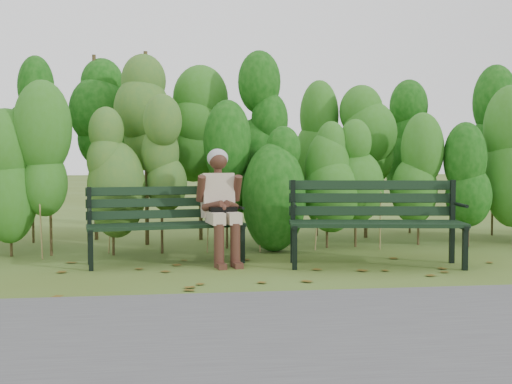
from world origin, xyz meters
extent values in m
plane|color=#435319|center=(0.00, 0.00, 0.00)|extent=(80.00, 80.00, 0.00)
cube|color=#474749|center=(0.00, -2.20, 0.01)|extent=(60.00, 2.50, 0.01)
cylinder|color=#47381E|center=(-2.75, 1.30, 0.40)|extent=(0.03, 0.03, 0.80)
cylinder|color=#47381E|center=(-2.14, 1.30, 0.40)|extent=(0.03, 0.03, 0.80)
ellipsoid|color=#30721B|center=(-2.14, 1.30, 1.04)|extent=(0.64, 0.64, 1.44)
cylinder|color=#47381E|center=(-1.53, 1.30, 0.40)|extent=(0.03, 0.03, 0.80)
ellipsoid|color=#30721B|center=(-1.53, 1.30, 1.04)|extent=(0.64, 0.64, 1.44)
cylinder|color=#47381E|center=(-0.92, 1.30, 0.40)|extent=(0.03, 0.03, 0.80)
ellipsoid|color=#30721B|center=(-0.92, 1.30, 1.04)|extent=(0.64, 0.64, 1.44)
cylinder|color=#47381E|center=(-0.31, 1.30, 0.40)|extent=(0.03, 0.03, 0.80)
ellipsoid|color=#30721B|center=(-0.31, 1.30, 1.04)|extent=(0.64, 0.64, 1.44)
cylinder|color=#47381E|center=(0.31, 1.30, 0.40)|extent=(0.03, 0.03, 0.80)
ellipsoid|color=#30721B|center=(0.31, 1.30, 1.04)|extent=(0.64, 0.64, 1.44)
cylinder|color=#47381E|center=(0.92, 1.30, 0.40)|extent=(0.03, 0.03, 0.80)
ellipsoid|color=#30721B|center=(0.92, 1.30, 1.04)|extent=(0.64, 0.64, 1.44)
cylinder|color=#47381E|center=(1.53, 1.30, 0.40)|extent=(0.03, 0.03, 0.80)
ellipsoid|color=#30721B|center=(1.53, 1.30, 1.04)|extent=(0.64, 0.64, 1.44)
cylinder|color=#47381E|center=(2.14, 1.30, 0.40)|extent=(0.03, 0.03, 0.80)
ellipsoid|color=#30721B|center=(2.14, 1.30, 1.04)|extent=(0.64, 0.64, 1.44)
cylinder|color=#47381E|center=(2.75, 1.30, 0.40)|extent=(0.03, 0.03, 0.80)
ellipsoid|color=#30721B|center=(2.75, 1.30, 1.04)|extent=(0.64, 0.64, 1.44)
cylinder|color=#47381E|center=(-2.69, 2.30, 0.55)|extent=(0.04, 0.04, 1.10)
ellipsoid|color=#0D460B|center=(-2.69, 2.30, 1.43)|extent=(0.70, 0.70, 1.98)
cylinder|color=#47381E|center=(-1.92, 2.30, 0.55)|extent=(0.04, 0.04, 1.10)
ellipsoid|color=#0D460B|center=(-1.92, 2.30, 1.43)|extent=(0.70, 0.70, 1.98)
cylinder|color=#47381E|center=(-1.15, 2.30, 0.55)|extent=(0.04, 0.04, 1.10)
ellipsoid|color=#0D460B|center=(-1.15, 2.30, 1.43)|extent=(0.70, 0.70, 1.98)
cylinder|color=#47381E|center=(-0.38, 2.30, 0.55)|extent=(0.04, 0.04, 1.10)
ellipsoid|color=#0D460B|center=(-0.38, 2.30, 1.43)|extent=(0.70, 0.70, 1.98)
cylinder|color=#47381E|center=(0.38, 2.30, 0.55)|extent=(0.04, 0.04, 1.10)
ellipsoid|color=#0D460B|center=(0.38, 2.30, 1.43)|extent=(0.70, 0.70, 1.98)
cylinder|color=#47381E|center=(1.15, 2.30, 0.55)|extent=(0.04, 0.04, 1.10)
ellipsoid|color=#0D460B|center=(1.15, 2.30, 1.43)|extent=(0.70, 0.70, 1.98)
cylinder|color=#47381E|center=(1.92, 2.30, 0.55)|extent=(0.04, 0.04, 1.10)
ellipsoid|color=#0D460B|center=(1.92, 2.30, 1.43)|extent=(0.70, 0.70, 1.98)
cylinder|color=#47381E|center=(2.69, 2.30, 0.55)|extent=(0.04, 0.04, 1.10)
ellipsoid|color=#0D460B|center=(2.69, 2.30, 1.43)|extent=(0.70, 0.70, 1.98)
cylinder|color=#47381E|center=(3.46, 2.30, 0.55)|extent=(0.04, 0.04, 1.10)
ellipsoid|color=#0D460B|center=(3.46, 2.30, 1.43)|extent=(0.70, 0.70, 1.98)
cube|color=brown|center=(-0.54, -0.99, 0.00)|extent=(0.09, 0.10, 0.01)
cube|color=brown|center=(-2.27, 0.89, 0.00)|extent=(0.11, 0.10, 0.01)
cube|color=brown|center=(1.88, -0.14, 0.00)|extent=(0.10, 0.11, 0.01)
cube|color=brown|center=(1.89, 0.79, 0.00)|extent=(0.11, 0.11, 0.01)
cube|color=brown|center=(-1.49, -0.35, 0.00)|extent=(0.11, 0.11, 0.01)
cube|color=brown|center=(0.21, -0.87, 0.00)|extent=(0.08, 0.10, 0.01)
cube|color=brown|center=(0.15, 0.88, 0.00)|extent=(0.08, 0.10, 0.01)
cube|color=brown|center=(1.34, -1.00, 0.00)|extent=(0.11, 0.11, 0.01)
cube|color=brown|center=(-1.68, -0.90, 0.00)|extent=(0.09, 0.11, 0.01)
cube|color=brown|center=(1.24, -1.17, 0.00)|extent=(0.11, 0.10, 0.01)
cube|color=brown|center=(0.97, -0.64, 0.00)|extent=(0.11, 0.11, 0.01)
cube|color=brown|center=(2.66, 0.16, 0.00)|extent=(0.11, 0.11, 0.01)
cube|color=brown|center=(0.15, 0.47, 0.00)|extent=(0.11, 0.11, 0.01)
cube|color=brown|center=(-2.27, 0.76, 0.00)|extent=(0.10, 0.11, 0.01)
cube|color=brown|center=(-0.98, -0.37, 0.00)|extent=(0.11, 0.10, 0.01)
cube|color=brown|center=(0.08, 0.24, 0.00)|extent=(0.10, 0.11, 0.01)
cube|color=brown|center=(1.22, -1.06, 0.00)|extent=(0.11, 0.10, 0.01)
cube|color=brown|center=(0.50, 0.48, 0.00)|extent=(0.11, 0.10, 0.01)
cube|color=brown|center=(0.98, 0.44, 0.00)|extent=(0.10, 0.08, 0.01)
cube|color=brown|center=(-0.77, 0.14, 0.00)|extent=(0.11, 0.11, 0.01)
cube|color=brown|center=(0.15, -0.69, 0.00)|extent=(0.11, 0.10, 0.01)
cube|color=brown|center=(-0.68, 0.43, 0.00)|extent=(0.11, 0.09, 0.01)
cube|color=brown|center=(-1.54, 0.86, 0.00)|extent=(0.10, 0.08, 0.01)
cube|color=brown|center=(-1.03, 0.56, 0.00)|extent=(0.10, 0.08, 0.01)
cube|color=brown|center=(-0.07, 0.83, 0.00)|extent=(0.11, 0.11, 0.01)
cube|color=black|center=(-0.87, 0.39, 0.40)|extent=(1.59, 0.37, 0.04)
cube|color=black|center=(-0.89, 0.50, 0.40)|extent=(1.59, 0.37, 0.04)
cube|color=black|center=(-0.91, 0.61, 0.40)|extent=(1.59, 0.37, 0.04)
cube|color=black|center=(-0.93, 0.72, 0.40)|extent=(1.59, 0.37, 0.04)
cube|color=black|center=(-0.94, 0.80, 0.50)|extent=(1.58, 0.32, 0.09)
cube|color=black|center=(-0.95, 0.82, 0.62)|extent=(1.58, 0.32, 0.09)
cube|color=black|center=(-0.95, 0.83, 0.74)|extent=(1.58, 0.32, 0.09)
cube|color=black|center=(-1.62, 0.25, 0.20)|extent=(0.05, 0.05, 0.40)
cube|color=black|center=(-1.69, 0.63, 0.40)|extent=(0.05, 0.05, 0.80)
cube|color=black|center=(-1.65, 0.43, 0.38)|extent=(0.12, 0.44, 0.04)
cylinder|color=black|center=(-1.65, 0.39, 0.58)|extent=(0.09, 0.33, 0.03)
cube|color=black|center=(-0.12, 0.51, 0.20)|extent=(0.05, 0.05, 0.40)
cube|color=black|center=(-0.19, 0.89, 0.40)|extent=(0.05, 0.05, 0.80)
cube|color=black|center=(-0.15, 0.69, 0.38)|extent=(0.12, 0.44, 0.04)
cylinder|color=black|center=(-0.14, 0.64, 0.58)|extent=(0.09, 0.33, 0.03)
cube|color=black|center=(1.17, -0.04, 0.43)|extent=(1.73, 0.35, 0.04)
cube|color=black|center=(1.18, 0.08, 0.43)|extent=(1.73, 0.35, 0.04)
cube|color=black|center=(1.20, 0.20, 0.43)|extent=(1.73, 0.35, 0.04)
cube|color=black|center=(1.22, 0.32, 0.43)|extent=(1.73, 0.35, 0.04)
cube|color=black|center=(1.23, 0.41, 0.54)|extent=(1.72, 0.30, 0.10)
cube|color=black|center=(1.23, 0.42, 0.67)|extent=(1.72, 0.30, 0.10)
cube|color=black|center=(1.24, 0.44, 0.81)|extent=(1.72, 0.30, 0.10)
cube|color=black|center=(0.35, 0.07, 0.22)|extent=(0.05, 0.05, 0.43)
cube|color=black|center=(0.40, 0.48, 0.43)|extent=(0.05, 0.05, 0.87)
cube|color=black|center=(0.37, 0.26, 0.41)|extent=(0.12, 0.48, 0.04)
cylinder|color=black|center=(0.37, 0.21, 0.63)|extent=(0.09, 0.36, 0.03)
cube|color=black|center=(1.99, -0.17, 0.22)|extent=(0.05, 0.05, 0.43)
cube|color=black|center=(2.05, 0.24, 0.43)|extent=(0.05, 0.05, 0.87)
cube|color=black|center=(2.01, 0.02, 0.41)|extent=(0.12, 0.48, 0.04)
cylinder|color=black|center=(2.01, -0.03, 0.63)|extent=(0.09, 0.36, 0.03)
cube|color=tan|center=(-0.41, 0.45, 0.48)|extent=(0.19, 0.41, 0.12)
cube|color=tan|center=(-0.24, 0.47, 0.48)|extent=(0.19, 0.41, 0.12)
cylinder|color=#432419|center=(-0.38, 0.29, 0.22)|extent=(0.12, 0.12, 0.44)
cylinder|color=#432419|center=(-0.21, 0.32, 0.22)|extent=(0.12, 0.12, 0.44)
cube|color=#432419|center=(-0.37, 0.22, 0.03)|extent=(0.11, 0.20, 0.06)
cube|color=#432419|center=(-0.20, 0.24, 0.03)|extent=(0.11, 0.20, 0.06)
cube|color=tan|center=(-0.37, 0.71, 0.70)|extent=(0.37, 0.29, 0.48)
cylinder|color=#432419|center=(-0.36, 0.69, 0.95)|extent=(0.08, 0.08, 0.09)
sphere|color=#432419|center=(-0.36, 0.68, 1.07)|extent=(0.20, 0.20, 0.20)
ellipsoid|color=gray|center=(-0.37, 0.70, 1.09)|extent=(0.23, 0.21, 0.20)
cylinder|color=#432419|center=(-0.55, 0.60, 0.78)|extent=(0.12, 0.21, 0.29)
cylinder|color=#432419|center=(-0.16, 0.67, 0.78)|extent=(0.12, 0.21, 0.29)
cylinder|color=#432419|center=(-0.43, 0.50, 0.60)|extent=(0.24, 0.22, 0.12)
cylinder|color=#432419|center=(-0.24, 0.53, 0.60)|extent=(0.19, 0.26, 0.12)
sphere|color=#432419|center=(-0.32, 0.46, 0.59)|extent=(0.10, 0.10, 0.10)
cube|color=black|center=(-0.33, 0.47, 0.52)|extent=(0.29, 0.16, 0.15)
camera|label=1|loc=(-0.76, -5.65, 1.07)|focal=42.00mm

